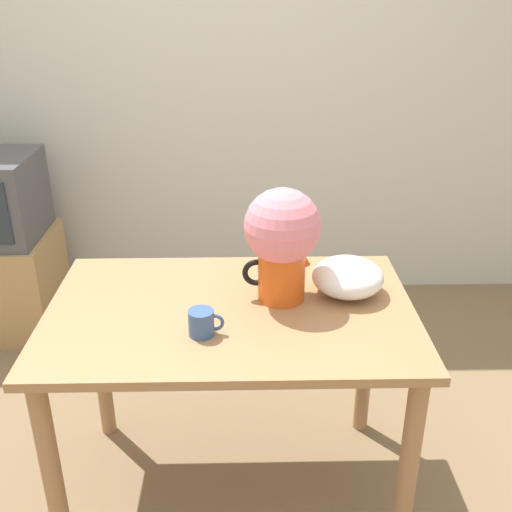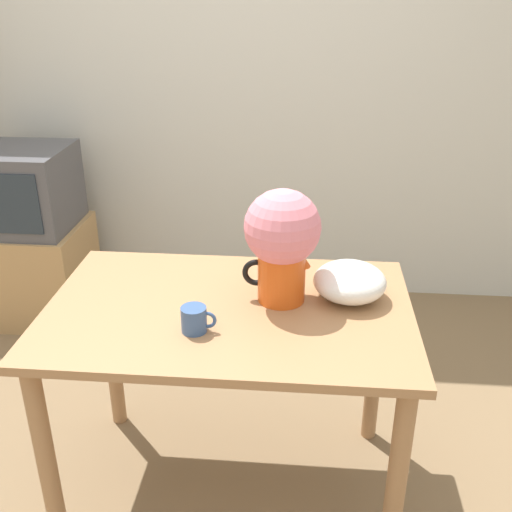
# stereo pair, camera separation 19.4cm
# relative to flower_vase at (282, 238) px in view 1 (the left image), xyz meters

# --- Properties ---
(ground_plane) EXTENTS (12.00, 12.00, 0.00)m
(ground_plane) POSITION_rel_flower_vase_xyz_m (-0.30, -0.14, -1.00)
(ground_plane) COLOR #7F6647
(wall_back) EXTENTS (8.00, 0.05, 2.60)m
(wall_back) POSITION_rel_flower_vase_xyz_m (-0.30, 1.59, 0.30)
(wall_back) COLOR silver
(wall_back) RESTS_ON ground_plane
(table) EXTENTS (1.20, 0.78, 0.79)m
(table) POSITION_rel_flower_vase_xyz_m (-0.17, -0.07, -0.34)
(table) COLOR #A3754C
(table) RESTS_ON ground_plane
(flower_vase) EXTENTS (0.25, 0.25, 0.38)m
(flower_vase) POSITION_rel_flower_vase_xyz_m (0.00, 0.00, 0.00)
(flower_vase) COLOR #E05619
(flower_vase) RESTS_ON table
(coffee_mug) EXTENTS (0.11, 0.08, 0.08)m
(coffee_mug) POSITION_rel_flower_vase_xyz_m (-0.25, -0.22, -0.18)
(coffee_mug) COLOR #385689
(coffee_mug) RESTS_ON table
(white_bowl) EXTENTS (0.24, 0.24, 0.12)m
(white_bowl) POSITION_rel_flower_vase_xyz_m (0.23, 0.03, -0.16)
(white_bowl) COLOR white
(white_bowl) RESTS_ON table
(tv_stand) EXTENTS (0.56, 0.52, 0.54)m
(tv_stand) POSITION_rel_flower_vase_xyz_m (-1.42, 1.14, -0.74)
(tv_stand) COLOR tan
(tv_stand) RESTS_ON ground_plane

